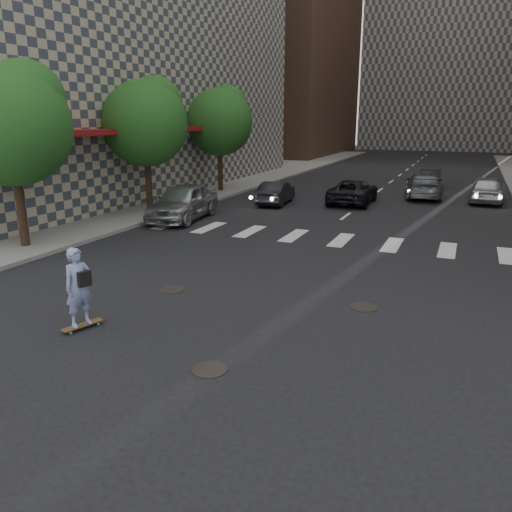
{
  "coord_description": "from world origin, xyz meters",
  "views": [
    {
      "loc": [
        5.46,
        -10.2,
        4.75
      ],
      "look_at": [
        0.61,
        1.18,
        1.3
      ],
      "focal_mm": 35.0,
      "sensor_mm": 36.0,
      "label": 1
    }
  ],
  "objects_px": {
    "tree_a": "(14,120)",
    "tree_c": "(221,119)",
    "traffic_car_d": "(487,189)",
    "tree_b": "(147,119)",
    "traffic_car_c": "(353,192)",
    "traffic_car_e": "(430,178)",
    "silver_sedan": "(183,202)",
    "skateboarder": "(79,287)",
    "traffic_car_b": "(424,185)",
    "traffic_car_a": "(276,193)"
  },
  "relations": [
    {
      "from": "tree_b",
      "to": "traffic_car_c",
      "type": "height_order",
      "value": "tree_b"
    },
    {
      "from": "tree_c",
      "to": "traffic_car_a",
      "type": "xyz_separation_m",
      "value": [
        4.97,
        -3.09,
        -4.01
      ]
    },
    {
      "from": "silver_sedan",
      "to": "traffic_car_e",
      "type": "height_order",
      "value": "silver_sedan"
    },
    {
      "from": "traffic_car_a",
      "to": "traffic_car_b",
      "type": "relative_size",
      "value": 0.76
    },
    {
      "from": "traffic_car_b",
      "to": "tree_c",
      "type": "bearing_deg",
      "value": 5.46
    },
    {
      "from": "silver_sedan",
      "to": "traffic_car_a",
      "type": "height_order",
      "value": "silver_sedan"
    },
    {
      "from": "tree_a",
      "to": "silver_sedan",
      "type": "xyz_separation_m",
      "value": [
        2.45,
        7.03,
        -3.79
      ]
    },
    {
      "from": "tree_c",
      "to": "silver_sedan",
      "type": "height_order",
      "value": "tree_c"
    },
    {
      "from": "tree_a",
      "to": "traffic_car_a",
      "type": "distance_m",
      "value": 14.4
    },
    {
      "from": "traffic_car_d",
      "to": "tree_a",
      "type": "bearing_deg",
      "value": 51.57
    },
    {
      "from": "traffic_car_d",
      "to": "tree_b",
      "type": "bearing_deg",
      "value": 35.42
    },
    {
      "from": "traffic_car_c",
      "to": "skateboarder",
      "type": "bearing_deg",
      "value": 83.41
    },
    {
      "from": "tree_a",
      "to": "traffic_car_d",
      "type": "height_order",
      "value": "tree_a"
    },
    {
      "from": "skateboarder",
      "to": "traffic_car_b",
      "type": "height_order",
      "value": "skateboarder"
    },
    {
      "from": "skateboarder",
      "to": "traffic_car_a",
      "type": "xyz_separation_m",
      "value": [
        -2.03,
        17.95,
        -0.38
      ]
    },
    {
      "from": "silver_sedan",
      "to": "traffic_car_e",
      "type": "bearing_deg",
      "value": 52.94
    },
    {
      "from": "skateboarder",
      "to": "traffic_car_b",
      "type": "xyz_separation_m",
      "value": [
        5.42,
        23.72,
        -0.28
      ]
    },
    {
      "from": "traffic_car_a",
      "to": "traffic_car_c",
      "type": "xyz_separation_m",
      "value": [
        3.94,
        1.96,
        0.03
      ]
    },
    {
      "from": "tree_c",
      "to": "traffic_car_d",
      "type": "xyz_separation_m",
      "value": [
        15.95,
        2.22,
        -3.89
      ]
    },
    {
      "from": "silver_sedan",
      "to": "tree_c",
      "type": "bearing_deg",
      "value": 98.98
    },
    {
      "from": "tree_c",
      "to": "tree_b",
      "type": "bearing_deg",
      "value": -90.0
    },
    {
      "from": "traffic_car_a",
      "to": "traffic_car_c",
      "type": "distance_m",
      "value": 4.4
    },
    {
      "from": "tree_c",
      "to": "traffic_car_e",
      "type": "height_order",
      "value": "tree_c"
    },
    {
      "from": "tree_b",
      "to": "traffic_car_e",
      "type": "height_order",
      "value": "tree_b"
    },
    {
      "from": "traffic_car_a",
      "to": "traffic_car_e",
      "type": "bearing_deg",
      "value": -130.63
    },
    {
      "from": "traffic_car_e",
      "to": "traffic_car_b",
      "type": "bearing_deg",
      "value": 87.14
    },
    {
      "from": "tree_b",
      "to": "silver_sedan",
      "type": "distance_m",
      "value": 4.62
    },
    {
      "from": "tree_a",
      "to": "silver_sedan",
      "type": "bearing_deg",
      "value": 70.75
    },
    {
      "from": "traffic_car_c",
      "to": "traffic_car_e",
      "type": "height_order",
      "value": "traffic_car_c"
    },
    {
      "from": "skateboarder",
      "to": "traffic_car_c",
      "type": "distance_m",
      "value": 20.01
    },
    {
      "from": "traffic_car_c",
      "to": "tree_a",
      "type": "bearing_deg",
      "value": 57.94
    },
    {
      "from": "tree_a",
      "to": "skateboarder",
      "type": "bearing_deg",
      "value": -35.79
    },
    {
      "from": "skateboarder",
      "to": "traffic_car_d",
      "type": "xyz_separation_m",
      "value": [
        8.95,
        23.27,
        -0.26
      ]
    },
    {
      "from": "tree_a",
      "to": "traffic_car_a",
      "type": "height_order",
      "value": "tree_a"
    },
    {
      "from": "traffic_car_c",
      "to": "traffic_car_b",
      "type": "bearing_deg",
      "value": -133.78
    },
    {
      "from": "traffic_car_d",
      "to": "tree_c",
      "type": "bearing_deg",
      "value": 10.7
    },
    {
      "from": "tree_a",
      "to": "traffic_car_d",
      "type": "bearing_deg",
      "value": 48.8
    },
    {
      "from": "tree_a",
      "to": "tree_c",
      "type": "relative_size",
      "value": 1.0
    },
    {
      "from": "silver_sedan",
      "to": "traffic_car_d",
      "type": "bearing_deg",
      "value": 33.35
    },
    {
      "from": "skateboarder",
      "to": "traffic_car_e",
      "type": "distance_m",
      "value": 29.29
    },
    {
      "from": "silver_sedan",
      "to": "traffic_car_b",
      "type": "bearing_deg",
      "value": 43.12
    },
    {
      "from": "skateboarder",
      "to": "tree_c",
      "type": "bearing_deg",
      "value": 127.18
    },
    {
      "from": "tree_a",
      "to": "traffic_car_e",
      "type": "relative_size",
      "value": 1.64
    },
    {
      "from": "skateboarder",
      "to": "silver_sedan",
      "type": "distance_m",
      "value": 12.91
    },
    {
      "from": "tree_b",
      "to": "traffic_car_b",
      "type": "xyz_separation_m",
      "value": [
        12.42,
        10.67,
        -3.9
      ]
    },
    {
      "from": "tree_b",
      "to": "silver_sedan",
      "type": "bearing_deg",
      "value": -21.59
    },
    {
      "from": "tree_a",
      "to": "tree_c",
      "type": "height_order",
      "value": "same"
    },
    {
      "from": "silver_sedan",
      "to": "traffic_car_b",
      "type": "distance_m",
      "value": 15.32
    },
    {
      "from": "tree_a",
      "to": "traffic_car_e",
      "type": "distance_m",
      "value": 27.08
    },
    {
      "from": "traffic_car_a",
      "to": "silver_sedan",
      "type": "bearing_deg",
      "value": 60.57
    }
  ]
}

